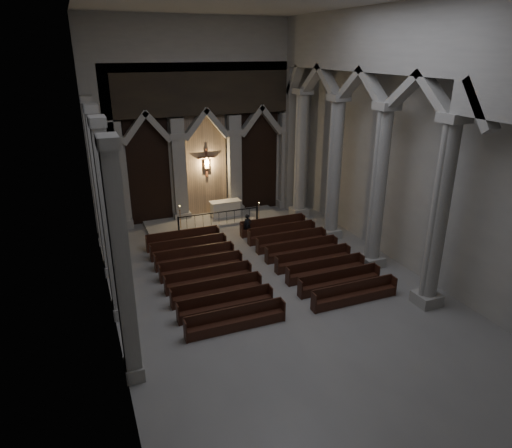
# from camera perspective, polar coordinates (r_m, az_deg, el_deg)

# --- Properties ---
(room) EXTENTS (24.00, 24.10, 12.00)m
(room) POSITION_cam_1_polar(r_m,az_deg,el_deg) (17.52, 4.20, 12.43)
(room) COLOR gray
(room) RESTS_ON ground
(sanctuary_wall) EXTENTS (14.00, 0.77, 12.00)m
(sanctuary_wall) POSITION_cam_1_polar(r_m,az_deg,el_deg) (28.38, -6.35, 13.66)
(sanctuary_wall) COLOR #AAA79F
(sanctuary_wall) RESTS_ON ground
(right_arcade) EXTENTS (1.00, 24.00, 12.00)m
(right_arcade) POSITION_cam_1_polar(r_m,az_deg,el_deg) (21.52, 16.29, 13.88)
(right_arcade) COLOR #AAA79F
(right_arcade) RESTS_ON ground
(left_pilasters) EXTENTS (0.60, 13.00, 8.03)m
(left_pilasters) POSITION_cam_1_polar(r_m,az_deg,el_deg) (20.10, -18.32, 1.67)
(left_pilasters) COLOR #AAA79F
(left_pilasters) RESTS_ON ground
(sanctuary_step) EXTENTS (8.50, 2.60, 0.15)m
(sanctuary_step) POSITION_cam_1_polar(r_m,az_deg,el_deg) (29.08, -5.33, 0.56)
(sanctuary_step) COLOR #AAA79F
(sanctuary_step) RESTS_ON ground
(altar) EXTENTS (1.96, 0.78, 1.00)m
(altar) POSITION_cam_1_polar(r_m,az_deg,el_deg) (29.32, -3.85, 1.98)
(altar) COLOR silver
(altar) RESTS_ON sanctuary_step
(altar_rail) EXTENTS (5.09, 0.09, 1.00)m
(altar_rail) POSITION_cam_1_polar(r_m,az_deg,el_deg) (27.81, -4.66, 0.90)
(altar_rail) COLOR black
(altar_rail) RESTS_ON ground
(candle_stand_left) EXTENTS (0.26, 0.26, 1.57)m
(candle_stand_left) POSITION_cam_1_polar(r_m,az_deg,el_deg) (27.65, -9.40, 0.04)
(candle_stand_left) COLOR #B27B37
(candle_stand_left) RESTS_ON ground
(candle_stand_right) EXTENTS (0.21, 0.21, 1.24)m
(candle_stand_right) POSITION_cam_1_polar(r_m,az_deg,el_deg) (28.85, 0.36, 1.04)
(candle_stand_right) COLOR #B27B37
(candle_stand_right) RESTS_ON ground
(pews) EXTENTS (9.45, 9.06, 0.90)m
(pews) POSITION_cam_1_polar(r_m,az_deg,el_deg) (22.45, 0.27, -5.16)
(pews) COLOR black
(pews) RESTS_ON ground
(worshipper) EXTENTS (0.49, 0.32, 1.31)m
(worshipper) POSITION_cam_1_polar(r_m,az_deg,el_deg) (26.40, -1.05, -0.16)
(worshipper) COLOR black
(worshipper) RESTS_ON ground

